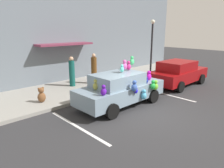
{
  "coord_description": "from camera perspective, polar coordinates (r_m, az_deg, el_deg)",
  "views": [
    {
      "loc": [
        -6.7,
        -4.89,
        3.46
      ],
      "look_at": [
        -0.09,
        2.08,
        0.9
      ],
      "focal_mm": 33.19,
      "sensor_mm": 36.0,
      "label": 1
    }
  ],
  "objects": [
    {
      "name": "ground_plane",
      "position": [
        8.98,
        9.66,
        -7.95
      ],
      "size": [
        60.0,
        60.0,
        0.0
      ],
      "primitive_type": "plane",
      "color": "#2D2D30"
    },
    {
      "name": "sidewalk",
      "position": [
        12.41,
        -9.03,
        -1.09
      ],
      "size": [
        24.0,
        4.0,
        0.15
      ],
      "primitive_type": "cube",
      "color": "gray",
      "rests_on": "ground"
    },
    {
      "name": "storefront_building",
      "position": [
        13.77,
        -14.8,
        13.34
      ],
      "size": [
        24.0,
        1.25,
        6.4
      ],
      "color": "slate",
      "rests_on": "ground"
    },
    {
      "name": "parking_stripe_front",
      "position": [
        11.75,
        14.21,
        -2.66
      ],
      "size": [
        0.12,
        3.6,
        0.01
      ],
      "primitive_type": "cube",
      "color": "silver",
      "rests_on": "ground"
    },
    {
      "name": "parking_stripe_rear",
      "position": [
        7.83,
        -9.54,
        -11.5
      ],
      "size": [
        0.12,
        3.6,
        0.01
      ],
      "primitive_type": "cube",
      "color": "silver",
      "rests_on": "ground"
    },
    {
      "name": "plush_covered_car",
      "position": [
        9.52,
        2.38,
        -1.27
      ],
      "size": [
        4.43,
        2.03,
        2.2
      ],
      "color": "#778E9F",
      "rests_on": "ground"
    },
    {
      "name": "parked_sedan_behind",
      "position": [
        13.64,
        17.7,
        2.93
      ],
      "size": [
        4.35,
        2.05,
        1.54
      ],
      "color": "maroon",
      "rests_on": "ground"
    },
    {
      "name": "teddy_bear_on_sidewalk",
      "position": [
        10.15,
        -18.85,
        -2.96
      ],
      "size": [
        0.38,
        0.32,
        0.72
      ],
      "color": "brown",
      "rests_on": "sidewalk"
    },
    {
      "name": "street_lamp_post",
      "position": [
        14.38,
        10.91,
        11.0
      ],
      "size": [
        0.28,
        0.28,
        3.91
      ],
      "color": "black",
      "rests_on": "sidewalk"
    },
    {
      "name": "pedestrian_near_shopfront",
      "position": [
        12.88,
        -4.98,
        3.96
      ],
      "size": [
        0.35,
        0.35,
        1.87
      ],
      "color": "#5A3716",
      "rests_on": "sidewalk"
    },
    {
      "name": "pedestrian_by_lamp",
      "position": [
        12.47,
        -10.99,
        3.19
      ],
      "size": [
        0.33,
        0.33,
        1.76
      ],
      "color": "#134F49",
      "rests_on": "sidewalk"
    }
  ]
}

